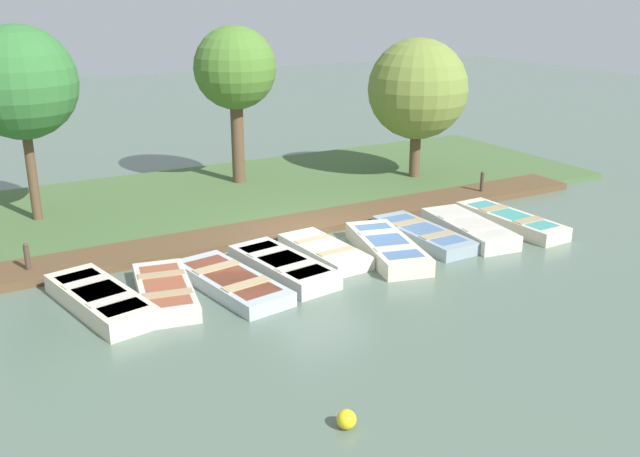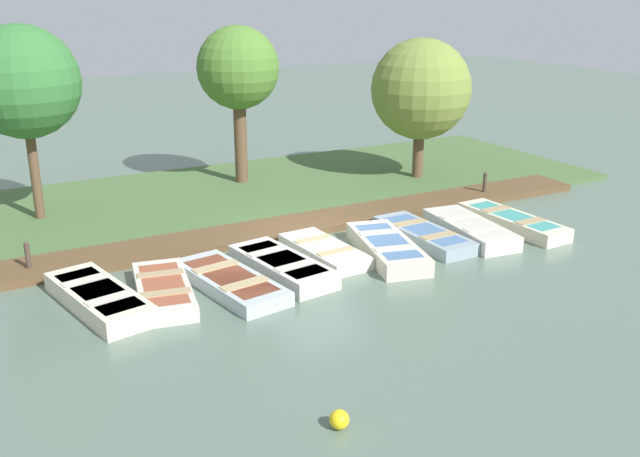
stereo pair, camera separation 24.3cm
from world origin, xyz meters
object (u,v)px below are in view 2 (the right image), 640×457
rowboat_2 (230,282)px  buoy (339,420)px  mooring_post_near (28,259)px  park_tree_far_left (23,83)px  rowboat_0 (99,298)px  rowboat_4 (324,251)px  rowboat_5 (387,248)px  mooring_post_far (485,185)px  park_tree_left (238,70)px  rowboat_8 (512,221)px  rowboat_1 (164,290)px  rowboat_6 (424,235)px  park_tree_center (421,90)px  rowboat_3 (282,266)px  rowboat_7 (470,229)px

rowboat_2 → buoy: size_ratio=11.16×
mooring_post_near → park_tree_far_left: bearing=168.6°
rowboat_0 → rowboat_4: (-0.33, 5.55, -0.05)m
rowboat_5 → mooring_post_near: size_ratio=4.06×
mooring_post_far → park_tree_left: park_tree_left is taller
mooring_post_near → park_tree_far_left: park_tree_far_left is taller
rowboat_8 → park_tree_left: size_ratio=0.66×
rowboat_1 → park_tree_far_left: bearing=-156.7°
rowboat_5 → park_tree_far_left: park_tree_far_left is taller
rowboat_6 → park_tree_center: 6.93m
rowboat_5 → park_tree_center: size_ratio=0.71×
park_tree_left → rowboat_6: bearing=15.4°
rowboat_1 → park_tree_left: 9.96m
rowboat_3 → rowboat_5: rowboat_5 is taller
mooring_post_far → park_tree_left: (-5.06, -6.21, 3.43)m
rowboat_8 → park_tree_left: 9.88m
rowboat_2 → park_tree_left: (-7.99, 3.59, 3.68)m
rowboat_4 → rowboat_8: (0.50, 5.69, 0.03)m
rowboat_0 → rowboat_1: size_ratio=1.11×
rowboat_5 → rowboat_2: bearing=-75.7°
rowboat_6 → park_tree_left: bearing=-165.9°
rowboat_1 → rowboat_3: size_ratio=0.96×
rowboat_5 → park_tree_center: park_tree_center is taller
mooring_post_near → park_tree_far_left: 5.44m
rowboat_0 → rowboat_3: (0.18, 4.15, -0.01)m
rowboat_1 → park_tree_far_left: size_ratio=0.55×
park_tree_far_left → rowboat_0: bearing=1.9°
rowboat_5 → park_tree_far_left: bearing=-120.2°
rowboat_1 → rowboat_2: 1.46m
park_tree_center → park_tree_far_left: bearing=-96.1°
rowboat_2 → mooring_post_near: (-2.93, -3.82, 0.26)m
rowboat_1 → rowboat_4: rowboat_1 is taller
rowboat_1 → rowboat_3: (0.02, 2.81, 0.03)m
rowboat_6 → rowboat_1: bearing=-88.9°
rowboat_2 → mooring_post_near: size_ratio=4.07×
rowboat_8 → rowboat_6: bearing=-98.7°
rowboat_0 → rowboat_6: rowboat_0 is taller
rowboat_3 → buoy: 6.24m
rowboat_8 → mooring_post_near: (-2.72, -12.28, 0.23)m
rowboat_3 → rowboat_7: bearing=82.1°
rowboat_4 → mooring_post_far: mooring_post_far is taller
rowboat_1 → rowboat_5: rowboat_5 is taller
rowboat_0 → rowboat_3: size_ratio=1.06×
rowboat_2 → rowboat_5: bearing=81.3°
rowboat_6 → park_tree_far_left: 11.45m
rowboat_1 → rowboat_5: size_ratio=0.89×
rowboat_8 → buoy: rowboat_8 is taller
rowboat_2 → park_tree_center: (-5.69, 9.18, 2.96)m
rowboat_5 → rowboat_8: size_ratio=0.99×
mooring_post_near → mooring_post_far: (0.00, 13.62, 0.00)m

